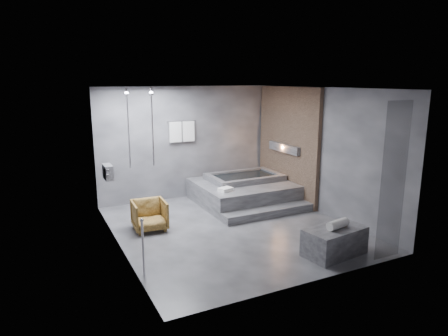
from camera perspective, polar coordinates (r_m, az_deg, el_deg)
room at (r=8.18m, az=2.90°, el=3.88°), size 5.00×5.04×2.82m
tub_deck at (r=9.84m, az=2.72°, el=-3.44°), size 2.20×2.00×0.50m
tub_step at (r=8.93m, az=6.39°, el=-6.29°), size 2.20×0.36×0.18m
concrete_bench at (r=7.23m, az=15.49°, el=-10.06°), size 1.14×0.72×0.48m
driftwood_chair at (r=8.18m, az=-10.60°, el=-6.64°), size 0.68×0.70×0.60m
rolled_towel at (r=7.11m, az=15.95°, el=-7.72°), size 0.45×0.23×0.16m
deck_towel at (r=8.99m, az=0.22°, el=-3.07°), size 0.35×0.30×0.08m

